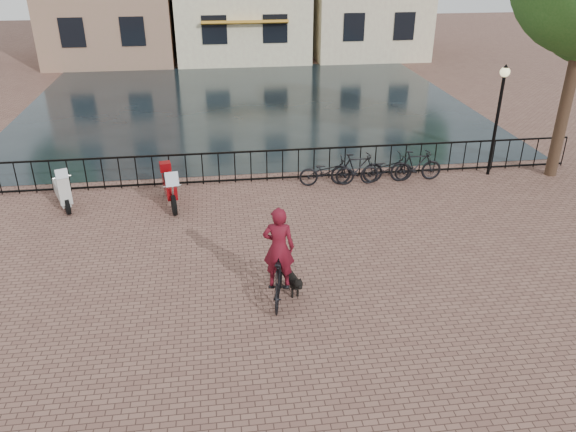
{
  "coord_description": "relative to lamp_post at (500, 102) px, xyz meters",
  "views": [
    {
      "loc": [
        -1.53,
        -8.4,
        6.89
      ],
      "look_at": [
        0.0,
        3.0,
        1.2
      ],
      "focal_mm": 35.0,
      "sensor_mm": 36.0,
      "label": 1
    }
  ],
  "objects": [
    {
      "name": "motorcycle",
      "position": [
        -10.12,
        -1.0,
        -1.71
      ],
      "size": [
        0.78,
        1.91,
        1.33
      ],
      "rotation": [
        0.0,
        0.0,
        0.19
      ],
      "color": "maroon",
      "rests_on": "ground"
    },
    {
      "name": "parked_bike_0",
      "position": [
        -5.4,
        -0.2,
        -1.93
      ],
      "size": [
        1.74,
        0.69,
        0.9
      ],
      "primitive_type": "imported",
      "rotation": [
        0.0,
        0.0,
        1.52
      ],
      "color": "black",
      "rests_on": "ground"
    },
    {
      "name": "cyclist",
      "position": [
        -7.59,
        -6.1,
        -1.43
      ],
      "size": [
        0.87,
        1.89,
        2.5
      ],
      "rotation": [
        0.0,
        0.0,
        2.95
      ],
      "color": "black",
      "rests_on": "ground"
    },
    {
      "name": "parked_bike_3",
      "position": [
        -2.55,
        -0.2,
        -1.88
      ],
      "size": [
        1.67,
        0.47,
        1.0
      ],
      "primitive_type": "imported",
      "rotation": [
        0.0,
        0.0,
        1.57
      ],
      "color": "black",
      "rests_on": "ground"
    },
    {
      "name": "parked_bike_2",
      "position": [
        -3.5,
        -0.2,
        -1.93
      ],
      "size": [
        1.76,
        0.72,
        0.9
      ],
      "primitive_type": "imported",
      "rotation": [
        0.0,
        0.0,
        1.64
      ],
      "color": "black",
      "rests_on": "ground"
    },
    {
      "name": "lamp_post",
      "position": [
        0.0,
        0.0,
        0.0
      ],
      "size": [
        0.3,
        0.3,
        3.45
      ],
      "color": "black",
      "rests_on": "ground"
    },
    {
      "name": "dog",
      "position": [
        -7.29,
        -5.91,
        -2.1
      ],
      "size": [
        0.46,
        0.85,
        0.55
      ],
      "rotation": [
        0.0,
        0.0,
        0.25
      ],
      "color": "black",
      "rests_on": "ground"
    },
    {
      "name": "railing",
      "position": [
        -7.2,
        0.4,
        -1.87
      ],
      "size": [
        20.0,
        0.05,
        1.02
      ],
      "color": "black",
      "rests_on": "ground"
    },
    {
      "name": "ground",
      "position": [
        -7.2,
        -7.6,
        -2.38
      ],
      "size": [
        100.0,
        100.0,
        0.0
      ],
      "primitive_type": "plane",
      "color": "brown",
      "rests_on": "ground"
    },
    {
      "name": "canal_water",
      "position": [
        -7.2,
        9.7,
        -2.38
      ],
      "size": [
        20.0,
        20.0,
        0.0
      ],
      "primitive_type": "plane",
      "color": "black",
      "rests_on": "ground"
    },
    {
      "name": "scooter",
      "position": [
        -13.15,
        -0.71,
        -1.68
      ],
      "size": [
        0.96,
        1.55,
        1.39
      ],
      "rotation": [
        0.0,
        0.0,
        0.39
      ],
      "color": "beige",
      "rests_on": "ground"
    },
    {
      "name": "parked_bike_1",
      "position": [
        -4.45,
        -0.2,
        -1.88
      ],
      "size": [
        1.67,
        0.5,
        1.0
      ],
      "primitive_type": "imported",
      "rotation": [
        0.0,
        0.0,
        1.59
      ],
      "color": "black",
      "rests_on": "ground"
    }
  ]
}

